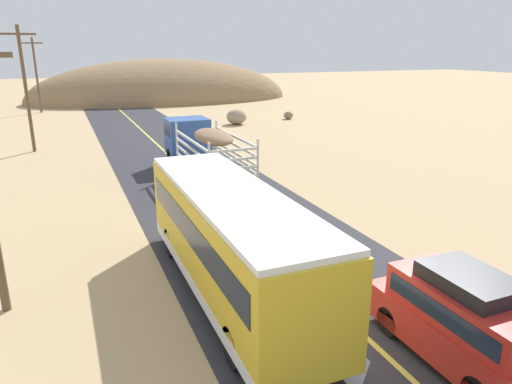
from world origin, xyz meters
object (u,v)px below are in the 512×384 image
power_pole_mid (25,86)px  boulder_near_shoulder (288,115)px  power_pole_far (36,73)px  suv_near (464,319)px  bus (231,239)px  boulder_far_horizon (237,117)px  livestock_truck (197,143)px

power_pole_mid → boulder_near_shoulder: power_pole_mid is taller
boulder_near_shoulder → power_pole_far: bearing=146.9°
suv_near → boulder_near_shoulder: size_ratio=4.61×
suv_near → bus: 6.41m
suv_near → power_pole_mid: bearing=108.7°
power_pole_mid → boulder_far_horizon: size_ratio=4.44×
livestock_truck → power_pole_mid: 14.01m
suv_near → boulder_near_shoulder: suv_near is taller
boulder_near_shoulder → boulder_far_horizon: bearing=-168.8°
bus → suv_near: bearing=-53.3°
livestock_truck → boulder_far_horizon: 18.42m
livestock_truck → boulder_far_horizon: size_ratio=5.02×
suv_near → boulder_far_horizon: 36.47m
livestock_truck → boulder_far_horizon: bearing=62.4°
power_pole_mid → boulder_near_shoulder: (23.89, 7.32, -4.19)m
bus → boulder_near_shoulder: 36.37m
power_pole_far → boulder_far_horizon: (17.69, -16.81, -3.69)m
boulder_far_horizon → livestock_truck: bearing=-117.6°
bus → boulder_far_horizon: bearing=69.4°
boulder_far_horizon → boulder_near_shoulder: bearing=11.2°
bus → boulder_far_horizon: bus is taller
power_pole_mid → power_pole_far: size_ratio=1.04×
boulder_near_shoulder → livestock_truck: bearing=-130.0°
power_pole_far → boulder_far_horizon: power_pole_far is taller
bus → boulder_near_shoulder: bus is taller
bus → power_pole_far: 47.84m
bus → power_pole_mid: 25.39m
power_pole_mid → livestock_truck: bearing=-48.0°
power_pole_mid → power_pole_far: power_pole_mid is taller
suv_near → boulder_far_horizon: suv_near is taller
power_pole_far → boulder_far_horizon: size_ratio=4.26×
livestock_truck → boulder_far_horizon: livestock_truck is taller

